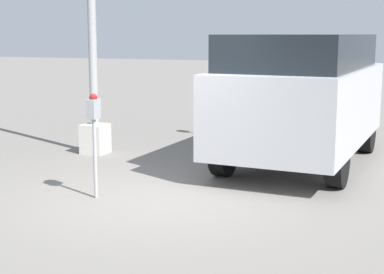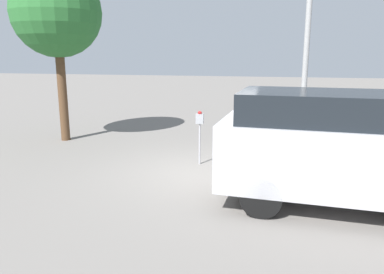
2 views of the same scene
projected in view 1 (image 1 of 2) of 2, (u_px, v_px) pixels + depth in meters
ground_plane at (147, 198)px, 8.01m from camera, size 80.00×80.00×0.00m
parking_meter_near at (94, 121)px, 7.86m from camera, size 0.21×0.12×1.43m
parking_meter_far at (222, 86)px, 12.46m from camera, size 0.21×0.12×1.52m
lamp_post at (93, 71)px, 10.78m from camera, size 0.44×0.44×5.06m
parked_van at (303, 94)px, 10.00m from camera, size 4.73×2.28×2.20m
fire_hydrant at (233, 113)px, 13.62m from camera, size 0.22×0.22×0.82m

